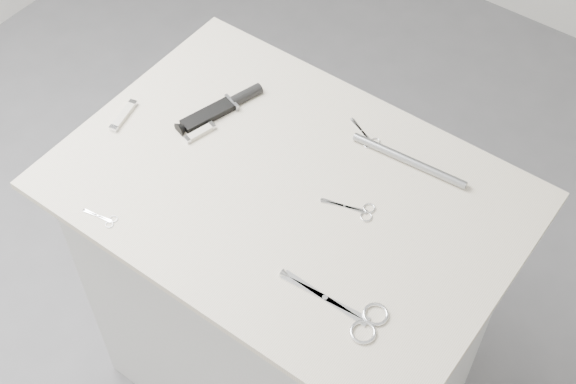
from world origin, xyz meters
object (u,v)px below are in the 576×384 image
Objects in this scene: plinth at (288,300)px; tiny_scissors at (104,219)px; pocket_knife_b at (200,133)px; pocket_knife_a at (124,115)px; metal_rail at (409,160)px; embroidery_scissors_a at (357,210)px; sheathed_knife at (225,106)px; large_shears at (353,314)px; embroidery_scissors_b at (367,137)px.

tiny_scissors is at bearing -131.46° from plinth.
pocket_knife_b reaches higher than plinth.
pocket_knife_a is 1.27× the size of pocket_knife_b.
pocket_knife_b is at bearing -154.19° from metal_rail.
sheathed_knife is at bearing 153.38° from embroidery_scissors_a.
large_shears is 0.41m from metal_rail.
pocket_knife_a is at bearing 171.84° from embroidery_scissors_a.
sheathed_knife reaches higher than plinth.
embroidery_scissors_b is 0.38m from pocket_knife_b.
large_shears is 0.47m from embroidery_scissors_b.
large_shears is 0.56m from tiny_scissors.
sheathed_knife is 0.24m from pocket_knife_a.
embroidery_scissors_a is 1.44× the size of pocket_knife_b.
pocket_knife_b is (0.01, 0.31, 0.00)m from tiny_scissors.
sheathed_knife reaches higher than embroidery_scissors_b.
pocket_knife_a reaches higher than plinth.
pocket_knife_b is at bearing -120.63° from embroidery_scissors_b.
embroidery_scissors_a is at bearing -38.12° from embroidery_scissors_b.
metal_rail is (0.02, 0.18, 0.01)m from embroidery_scissors_a.
pocket_knife_a is at bearing -155.90° from metal_rail.
pocket_knife_b is (0.18, 0.06, -0.00)m from pocket_knife_a.
embroidery_scissors_a is 0.41m from pocket_knife_b.
tiny_scissors is (-0.32, -0.53, -0.00)m from embroidery_scissors_b.
tiny_scissors is at bearing -165.88° from pocket_knife_b.
large_shears is 0.62m from sheathed_knife.
embroidery_scissors_b is 1.18× the size of pocket_knife_b.
large_shears reaches higher than tiny_scissors.
plinth is 0.53m from embroidery_scissors_b.
plinth is 0.54m from pocket_knife_b.
pocket_knife_b is (-0.26, 0.01, 0.48)m from plinth.
tiny_scissors is (-0.26, -0.30, 0.47)m from plinth.
metal_rail reaches higher than embroidery_scissors_b.
large_shears reaches higher than embroidery_scissors_b.
embroidery_scissors_b is (-0.23, 0.41, -0.00)m from large_shears.
pocket_knife_a is (-0.59, -0.09, 0.00)m from embroidery_scissors_a.
embroidery_scissors_b is at bearing -73.65° from pocket_knife_a.
embroidery_scissors_b is (0.06, 0.23, 0.47)m from plinth.
large_shears is 2.20× the size of pocket_knife_a.
embroidery_scissors_a is at bearing 28.50° from tiny_scissors.
metal_rail is (0.44, 0.11, 0.00)m from sheathed_knife.
sheathed_knife is (-0.26, 0.11, 0.48)m from plinth.
tiny_scissors is 0.30m from pocket_knife_a.
sheathed_knife reaches higher than embroidery_scissors_a.
pocket_knife_a is (-0.49, -0.28, 0.00)m from embroidery_scissors_b.
plinth is at bearing -96.08° from pocket_knife_a.
pocket_knife_b is at bearing 178.26° from plinth.
embroidery_scissors_a is 1.47× the size of tiny_scissors.
plinth is 8.72× the size of pocket_knife_a.
tiny_scissors is 0.29× the size of metal_rail.
tiny_scissors is at bearing -169.72° from large_shears.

